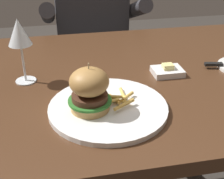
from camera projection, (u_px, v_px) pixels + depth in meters
dining_table at (97, 99)px, 1.04m from camera, size 1.45×0.86×0.74m
main_plate at (107, 108)px, 0.82m from camera, size 0.31×0.31×0.01m
burger_sandwich at (89, 89)px, 0.78m from camera, size 0.11×0.11×0.13m
fries_pile at (117, 99)px, 0.83m from camera, size 0.12×0.12×0.02m
wine_glass at (19, 35)px, 0.89m from camera, size 0.07×0.07×0.20m
butter_dish at (167, 71)px, 1.01m from camera, size 0.10×0.07×0.04m
diner_person at (92, 47)px, 1.70m from camera, size 0.51×0.36×1.18m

